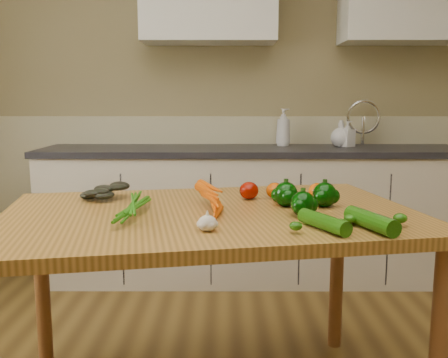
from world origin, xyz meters
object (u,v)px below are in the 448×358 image
at_px(table, 210,234).
at_px(tomato_a, 249,191).
at_px(carrot_bunch, 187,202).
at_px(zucchini_b, 324,222).
at_px(soap_bottle_b, 347,134).
at_px(pepper_b, 325,195).
at_px(soap_bottle_c, 341,133).
at_px(soap_bottle_a, 283,127).
at_px(garlic_bulb, 207,223).
at_px(leafy_greens, 102,187).
at_px(pepper_a, 286,194).
at_px(tomato_c, 318,191).
at_px(pepper_c, 303,204).
at_px(zucchini_a, 371,221).
at_px(tomato_b, 275,190).

distance_m(table, tomato_a, 0.29).
relative_size(carrot_bunch, zucchini_b, 1.31).
bearing_deg(carrot_bunch, tomato_a, 35.18).
height_order(table, tomato_a, tomato_a).
height_order(soap_bottle_b, pepper_b, soap_bottle_b).
bearing_deg(soap_bottle_c, carrot_bunch, 88.04).
distance_m(soap_bottle_a, garlic_bulb, 2.03).
bearing_deg(leafy_greens, pepper_a, -9.54).
height_order(soap_bottle_b, tomato_c, soap_bottle_b).
height_order(soap_bottle_b, pepper_c, soap_bottle_b).
bearing_deg(zucchini_a, soap_bottle_a, 91.67).
xyz_separation_m(soap_bottle_a, tomato_a, (-0.31, -1.45, -0.18)).
bearing_deg(tomato_c, soap_bottle_b, 72.02).
distance_m(table, soap_bottle_a, 1.76).
bearing_deg(zucchini_b, soap_bottle_c, 75.71).
distance_m(table, tomato_c, 0.50).
bearing_deg(tomato_c, pepper_c, -110.25).
xyz_separation_m(tomato_b, zucchini_a, (0.25, -0.51, -0.00)).
xyz_separation_m(pepper_c, tomato_a, (-0.18, 0.30, -0.01)).
relative_size(soap_bottle_b, zucchini_a, 0.79).
bearing_deg(leafy_greens, soap_bottle_b, 46.34).
distance_m(soap_bottle_c, pepper_b, 1.63).
xyz_separation_m(soap_bottle_a, pepper_a, (-0.17, -1.59, -0.17)).
relative_size(garlic_bulb, zucchini_a, 0.27).
xyz_separation_m(pepper_b, tomato_c, (-0.00, 0.13, -0.01)).
relative_size(carrot_bunch, tomato_a, 3.53).
distance_m(pepper_a, zucchini_b, 0.37).
height_order(soap_bottle_c, leafy_greens, soap_bottle_c).
bearing_deg(tomato_b, table, -137.53).
height_order(pepper_b, zucchini_a, pepper_b).
distance_m(tomato_a, tomato_c, 0.28).
relative_size(soap_bottle_c, pepper_a, 1.91).
bearing_deg(table, tomato_b, 32.12).
relative_size(tomato_b, tomato_c, 0.93).
relative_size(garlic_bulb, tomato_b, 0.83).
height_order(soap_bottle_c, zucchini_a, soap_bottle_c).
bearing_deg(soap_bottle_c, tomato_a, 91.22).
bearing_deg(pepper_b, tomato_c, 91.05).
distance_m(pepper_a, zucchini_a, 0.42).
distance_m(soap_bottle_c, tomato_a, 1.60).
bearing_deg(zucchini_a, pepper_a, 122.44).
xyz_separation_m(soap_bottle_a, tomato_b, (-0.20, -1.43, -0.19)).
bearing_deg(carrot_bunch, pepper_a, 5.56).
xyz_separation_m(soap_bottle_b, zucchini_a, (-0.38, -1.89, -0.15)).
bearing_deg(carrot_bunch, zucchini_a, -33.00).
xyz_separation_m(leafy_greens, zucchini_b, (0.82, -0.48, -0.03)).
height_order(pepper_c, zucchini_b, pepper_c).
bearing_deg(tomato_a, table, -125.14).
bearing_deg(zucchini_b, pepper_a, 102.03).
bearing_deg(zucchini_a, soap_bottle_c, 79.97).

